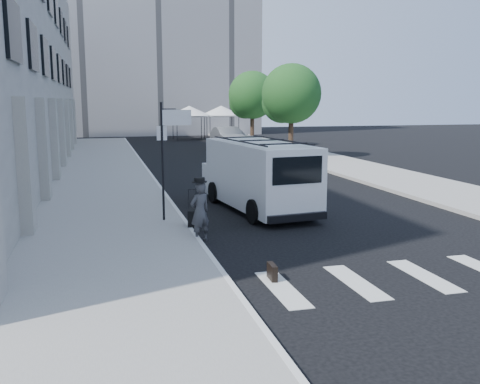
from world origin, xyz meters
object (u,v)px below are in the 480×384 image
businessman (200,212)px  briefcase (272,272)px  cargo_van (257,175)px  parked_car_c (234,138)px  parked_car_a (252,147)px  parked_car_b (228,138)px  suitcase (193,220)px

businessman → briefcase: 3.61m
cargo_van → parked_car_c: (5.27, 24.26, -0.46)m
cargo_van → parked_car_a: cargo_van is taller
cargo_van → parked_car_b: 23.85m
cargo_van → parked_car_a: 15.89m
suitcase → parked_car_c: 27.93m
briefcase → suitcase: bearing=103.0°
briefcase → parked_car_b: size_ratio=0.09×
briefcase → businessman: bearing=106.6°
businessman → parked_car_c: size_ratio=0.32×
cargo_van → suitcase: bearing=-143.7°
businessman → suitcase: (0.00, 1.18, -0.48)m
briefcase → parked_car_b: 31.19m
businessman → parked_car_b: bearing=-129.6°
businessman → suitcase: size_ratio=1.34×
businessman → parked_car_b: (7.26, 27.09, 0.03)m
businessman → suitcase: bearing=-114.6°
cargo_van → parked_car_c: cargo_van is taller
suitcase → parked_car_c: parked_car_c is taller
suitcase → parked_car_c: (7.95, 26.78, 0.42)m
businessman → parked_car_a: bearing=-134.6°
briefcase → cargo_van: 7.42m
cargo_van → parked_car_a: size_ratio=1.36×
businessman → parked_car_a: size_ratio=0.34×
parked_car_a → parked_car_b: 8.10m
suitcase → parked_car_b: bearing=84.8°
suitcase → parked_car_a: size_ratio=0.26×
cargo_van → businessman: bearing=-132.9°
parked_car_b → parked_car_c: parked_car_b is taller
businessman → cargo_van: bearing=-150.6°
businessman → cargo_van: (2.67, 3.69, 0.40)m
parked_car_b → cargo_van: bearing=-102.6°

